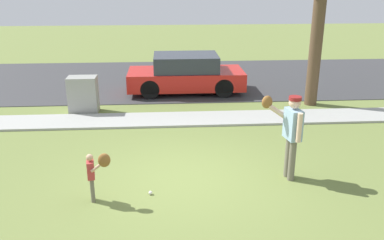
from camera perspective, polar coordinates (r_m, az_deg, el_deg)
ground_plane at (r=11.79m, az=-2.14°, el=-0.20°), size 48.00×48.00×0.00m
sidewalk_strip at (r=11.87m, az=-2.15°, el=0.10°), size 36.00×1.20×0.06m
road_surface at (r=16.68m, az=-2.69°, el=5.71°), size 36.00×6.80×0.02m
person_adult at (r=8.39m, az=13.39°, el=-1.12°), size 0.77×0.61×1.74m
person_child at (r=7.68m, az=-13.18°, el=-6.66°), size 0.47×0.35×0.98m
baseball at (r=8.01m, az=-5.74°, el=-9.94°), size 0.07×0.07×0.07m
utility_cabinet at (r=12.86m, az=-14.75°, el=3.39°), size 0.85×0.56×1.09m
parked_hatchback_red at (r=14.56m, az=-0.86°, el=6.33°), size 4.00×1.75×1.33m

